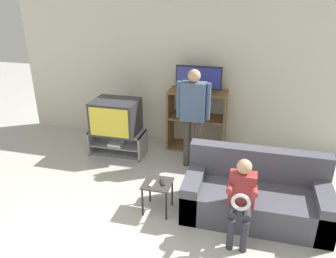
% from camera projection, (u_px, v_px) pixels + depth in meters
% --- Properties ---
extents(wall_back, '(6.40, 0.06, 2.60)m').
position_uv_depth(wall_back, '(185.00, 74.00, 5.90)').
color(wall_back, silver).
rests_on(wall_back, ground_plane).
extents(tv_stand, '(0.96, 0.46, 0.42)m').
position_uv_depth(tv_stand, '(118.00, 143.00, 5.79)').
color(tv_stand, '#939399').
rests_on(tv_stand, ground_plane).
extents(television_main, '(0.76, 0.60, 0.57)m').
position_uv_depth(television_main, '(116.00, 116.00, 5.58)').
color(television_main, '#2D2D33').
rests_on(television_main, tv_stand).
extents(media_shelf, '(1.02, 0.47, 1.09)m').
position_uv_depth(media_shelf, '(197.00, 120.00, 5.86)').
color(media_shelf, brown).
rests_on(media_shelf, ground_plane).
extents(television_flat, '(0.79, 0.20, 0.44)m').
position_uv_depth(television_flat, '(199.00, 79.00, 5.56)').
color(television_flat, black).
rests_on(television_flat, media_shelf).
extents(snack_table, '(0.36, 0.36, 0.42)m').
position_uv_depth(snack_table, '(158.00, 187.00, 4.22)').
color(snack_table, '#38332D').
rests_on(snack_table, ground_plane).
extents(remote_control_black, '(0.10, 0.14, 0.02)m').
position_uv_depth(remote_control_black, '(162.00, 183.00, 4.18)').
color(remote_control_black, '#232328').
rests_on(remote_control_black, snack_table).
extents(remote_control_white, '(0.05, 0.15, 0.02)m').
position_uv_depth(remote_control_white, '(152.00, 183.00, 4.16)').
color(remote_control_white, silver).
rests_on(remote_control_white, snack_table).
extents(couch, '(1.79, 0.83, 0.82)m').
position_uv_depth(couch, '(255.00, 196.00, 4.18)').
color(couch, '#4C4C56').
rests_on(couch, ground_plane).
extents(person_standing_adult, '(0.53, 0.20, 1.62)m').
position_uv_depth(person_standing_adult, '(193.00, 110.00, 5.07)').
color(person_standing_adult, '#3D3833').
rests_on(person_standing_adult, ground_plane).
extents(person_seated_child, '(0.33, 0.43, 0.99)m').
position_uv_depth(person_seated_child, '(241.00, 195.00, 3.67)').
color(person_seated_child, '#2D2D38').
rests_on(person_seated_child, ground_plane).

